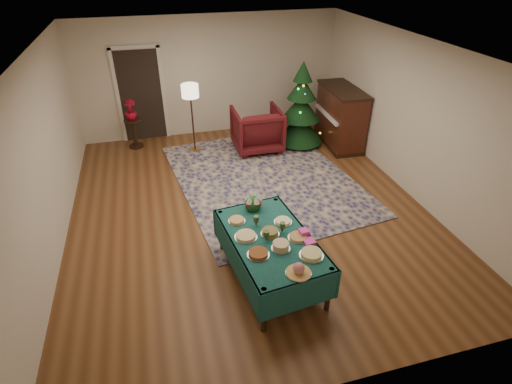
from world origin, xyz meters
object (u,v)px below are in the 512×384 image
object	(u,v)px
floor_lamp	(190,95)
christmas_tree	(301,109)
potted_plant	(131,114)
piano	(340,117)
gift_box	(304,233)
side_table	(134,134)
armchair	(257,127)
buffet_table	(270,246)

from	to	relation	value
floor_lamp	christmas_tree	size ratio (longest dim) A/B	0.79
potted_plant	piano	distance (m)	4.65
gift_box	side_table	xyz separation A→B (m)	(-2.16, 4.90, -0.42)
armchair	floor_lamp	size ratio (longest dim) A/B	0.70
gift_box	armchair	distance (m)	4.10
potted_plant	christmas_tree	xyz separation A→B (m)	(3.64, -0.84, 0.07)
potted_plant	buffet_table	bearing A→B (deg)	-70.26
gift_box	floor_lamp	world-z (taller)	floor_lamp
buffet_table	armchair	distance (m)	4.09
floor_lamp	side_table	xyz separation A→B (m)	(-1.28, 0.51, -0.95)
potted_plant	piano	world-z (taller)	piano
buffet_table	armchair	size ratio (longest dim) A/B	1.82
floor_lamp	piano	distance (m)	3.35
floor_lamp	potted_plant	distance (m)	1.46
buffet_table	gift_box	world-z (taller)	gift_box
buffet_table	piano	distance (m)	4.71
armchair	potted_plant	bearing A→B (deg)	-17.25
christmas_tree	piano	xyz separation A→B (m)	(0.88, -0.20, -0.21)
side_table	christmas_tree	world-z (taller)	christmas_tree
side_table	buffet_table	bearing A→B (deg)	-70.26
buffet_table	piano	xyz separation A→B (m)	(2.79, 3.79, 0.08)
buffet_table	christmas_tree	xyz separation A→B (m)	(1.91, 3.99, 0.29)
christmas_tree	piano	bearing A→B (deg)	-12.89
armchair	floor_lamp	xyz separation A→B (m)	(-1.36, 0.32, 0.74)
floor_lamp	potted_plant	world-z (taller)	floor_lamp
christmas_tree	armchair	bearing A→B (deg)	179.86
buffet_table	side_table	size ratio (longest dim) A/B	2.90
christmas_tree	piano	size ratio (longest dim) A/B	1.23
armchair	piano	size ratio (longest dim) A/B	0.68
armchair	side_table	world-z (taller)	armchair
gift_box	armchair	size ratio (longest dim) A/B	0.11
buffet_table	floor_lamp	world-z (taller)	floor_lamp
gift_box	christmas_tree	distance (m)	4.32
buffet_table	gift_box	bearing A→B (deg)	-9.51
buffet_table	floor_lamp	distance (m)	4.39
armchair	side_table	size ratio (longest dim) A/B	1.59
side_table	piano	bearing A→B (deg)	-12.95
piano	potted_plant	bearing A→B (deg)	167.05
gift_box	side_table	bearing A→B (deg)	113.81
floor_lamp	piano	size ratio (longest dim) A/B	0.97
christmas_tree	piano	distance (m)	0.93
potted_plant	christmas_tree	bearing A→B (deg)	-12.96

